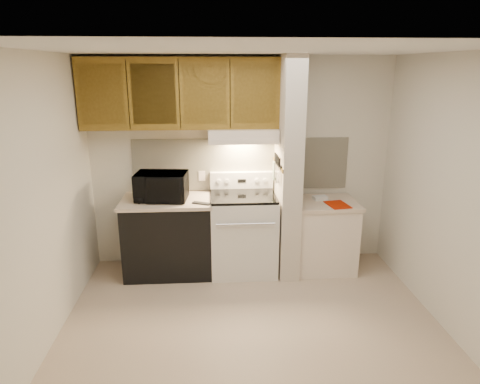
{
  "coord_description": "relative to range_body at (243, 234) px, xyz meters",
  "views": [
    {
      "loc": [
        -0.35,
        -3.56,
        2.37
      ],
      "look_at": [
        -0.07,
        0.75,
        1.1
      ],
      "focal_mm": 32.0,
      "sensor_mm": 36.0,
      "label": 1
    }
  ],
  "objects": [
    {
      "name": "ceiling",
      "position": [
        0.0,
        -1.16,
        2.04
      ],
      "size": [
        3.6,
        3.6,
        0.0
      ],
      "primitive_type": "plane",
      "rotation": [
        3.14,
        0.0,
        0.0
      ],
      "color": "white",
      "rests_on": "wall_back"
    },
    {
      "name": "knife_handle_b",
      "position": [
        0.38,
        -0.13,
        0.91
      ],
      "size": [
        0.02,
        0.02,
        0.1
      ],
      "primitive_type": "cylinder",
      "color": "black",
      "rests_on": "knife_strip"
    },
    {
      "name": "range_knob_left_outer",
      "position": [
        -0.28,
        0.24,
        0.59
      ],
      "size": [
        0.05,
        0.02,
        0.05
      ],
      "primitive_type": "cylinder",
      "rotation": [
        1.57,
        0.0,
        0.0
      ],
      "color": "silver",
      "rests_on": "range_backguard"
    },
    {
      "name": "hood_lip",
      "position": [
        0.0,
        -0.08,
        1.12
      ],
      "size": [
        0.78,
        0.04,
        0.06
      ],
      "primitive_type": "cube",
      "color": "#F2E0CB",
      "rests_on": "range_hood"
    },
    {
      "name": "outlet",
      "position": [
        -0.48,
        0.32,
        0.64
      ],
      "size": [
        0.08,
        0.01,
        0.12
      ],
      "primitive_type": "cube",
      "color": "#F2E0CB",
      "rests_on": "backsplash"
    },
    {
      "name": "knife_blade_a",
      "position": [
        0.38,
        -0.21,
        0.76
      ],
      "size": [
        0.01,
        0.03,
        0.16
      ],
      "primitive_type": "cube",
      "color": "silver",
      "rests_on": "knife_strip"
    },
    {
      "name": "microwave",
      "position": [
        -0.93,
        -0.01,
        0.61
      ],
      "size": [
        0.6,
        0.44,
        0.32
      ],
      "primitive_type": "imported",
      "rotation": [
        0.0,
        0.0,
        -0.09
      ],
      "color": "black",
      "rests_on": "left_countertop"
    },
    {
      "name": "upper_cabinets",
      "position": [
        -0.69,
        0.17,
        1.62
      ],
      "size": [
        2.18,
        0.33,
        0.77
      ],
      "primitive_type": "cube",
      "color": "brown",
      "rests_on": "wall_back"
    },
    {
      "name": "partition_pillar",
      "position": [
        0.51,
        -0.01,
        0.79
      ],
      "size": [
        0.22,
        0.7,
        2.5
      ],
      "primitive_type": "cube",
      "color": "beige",
      "rests_on": "floor"
    },
    {
      "name": "floor",
      "position": [
        0.0,
        -1.16,
        -0.46
      ],
      "size": [
        3.6,
        3.6,
        0.0
      ],
      "primitive_type": "plane",
      "color": "#BFA68C",
      "rests_on": "ground"
    },
    {
      "name": "wall_left",
      "position": [
        -1.8,
        -1.16,
        0.79
      ],
      "size": [
        0.02,
        3.0,
        2.5
      ],
      "primitive_type": "cube",
      "color": "silver",
      "rests_on": "floor"
    },
    {
      "name": "spoon_rest",
      "position": [
        -0.48,
        -0.19,
        0.46
      ],
      "size": [
        0.21,
        0.14,
        0.01
      ],
      "primitive_type": "cube",
      "rotation": [
        0.0,
        0.0,
        -0.42
      ],
      "color": "black",
      "rests_on": "left_countertop"
    },
    {
      "name": "backsplash",
      "position": [
        0.0,
        0.33,
        0.78
      ],
      "size": [
        2.6,
        0.02,
        0.63
      ],
      "primitive_type": "cube",
      "color": "beige",
      "rests_on": "wall_back"
    },
    {
      "name": "cab_door_a",
      "position": [
        -1.51,
        0.01,
        1.62
      ],
      "size": [
        0.46,
        0.01,
        0.63
      ],
      "primitive_type": "cube",
      "color": "brown",
      "rests_on": "upper_cabinets"
    },
    {
      "name": "red_folder",
      "position": [
        1.07,
        -0.16,
        0.4
      ],
      "size": [
        0.27,
        0.33,
        0.01
      ],
      "primitive_type": "cube",
      "rotation": [
        0.0,
        0.0,
        0.17
      ],
      "color": "#B01B00",
      "rests_on": "right_countertop"
    },
    {
      "name": "right_cab_base",
      "position": [
        0.97,
        -0.01,
        -0.06
      ],
      "size": [
        0.7,
        0.6,
        0.81
      ],
      "primitive_type": "cube",
      "color": "#F2E0CB",
      "rests_on": "floor"
    },
    {
      "name": "knife_blade_d",
      "position": [
        0.38,
        0.02,
        0.76
      ],
      "size": [
        0.01,
        0.04,
        0.16
      ],
      "primitive_type": "cube",
      "color": "silver",
      "rests_on": "knife_strip"
    },
    {
      "name": "white_box",
      "position": [
        0.92,
        0.07,
        0.41
      ],
      "size": [
        0.18,
        0.14,
        0.04
      ],
      "primitive_type": "cube",
      "rotation": [
        0.0,
        0.0,
        0.22
      ],
      "color": "white",
      "rests_on": "right_countertop"
    },
    {
      "name": "range_hood",
      "position": [
        0.0,
        0.12,
        1.17
      ],
      "size": [
        0.78,
        0.44,
        0.15
      ],
      "primitive_type": "cube",
      "color": "#F2E0CB",
      "rests_on": "upper_cabinets"
    },
    {
      "name": "range_backguard",
      "position": [
        0.0,
        0.28,
        0.59
      ],
      "size": [
        0.76,
        0.08,
        0.2
      ],
      "primitive_type": "cube",
      "color": "silver",
      "rests_on": "range_body"
    },
    {
      "name": "knife_handle_d",
      "position": [
        0.38,
        0.02,
        0.91
      ],
      "size": [
        0.02,
        0.02,
        0.1
      ],
      "primitive_type": "cylinder",
      "color": "black",
      "rests_on": "knife_strip"
    },
    {
      "name": "wall_right",
      "position": [
        1.8,
        -1.16,
        0.79
      ],
      "size": [
        0.02,
        3.0,
        2.5
      ],
      "primitive_type": "cube",
      "color": "silver",
      "rests_on": "floor"
    },
    {
      "name": "oven_mitt",
      "position": [
        0.38,
        0.17,
        0.73
      ],
      "size": [
        0.03,
        0.09,
        0.22
      ],
      "primitive_type": "cube",
      "color": "slate",
      "rests_on": "partition_pillar"
    },
    {
      "name": "range_knob_right_inner",
      "position": [
        0.18,
        0.24,
        0.59
      ],
      "size": [
        0.05,
        0.02,
        0.05
      ],
      "primitive_type": "cylinder",
      "rotation": [
        1.57,
        0.0,
        0.0
      ],
      "color": "silver",
      "rests_on": "range_backguard"
    },
    {
      "name": "knife_blade_e",
      "position": [
        0.38,
        0.11,
        0.75
      ],
      "size": [
        0.01,
        0.04,
        0.18
      ],
      "primitive_type": "cube",
      "color": "silver",
      "rests_on": "knife_strip"
    },
    {
      "name": "range_display",
      "position": [
        0.0,
        0.24,
        0.59
      ],
      "size": [
        0.1,
        0.01,
        0.04
      ],
      "primitive_type": "cube",
      "color": "black",
      "rests_on": "range_backguard"
    },
    {
      "name": "knife_handle_c",
      "position": [
        0.38,
        -0.04,
        0.91
      ],
      "size": [
        0.02,
        0.02,
        0.1
      ],
      "primitive_type": "cylinder",
      "color": "black",
      "rests_on": "knife_strip"
    },
    {
      "name": "right_countertop",
      "position": [
        0.97,
        -0.01,
        0.37
      ],
      "size": [
        0.74,
        0.64,
        0.04
      ],
      "primitive_type": "cube",
      "color": "beige",
      "rests_on": "right_cab_base"
    },
    {
      "name": "knife_strip",
      "position": [
        0.39,
        -0.06,
        0.86
      ],
      "size": [
        0.02,
        0.42,
        0.04
      ],
      "primitive_type": "cube",
      "color": "black",
      "rests_on": "partition_pillar"
    },
    {
      "name": "knife_handle_e",
      "position": [
        0.38,
        0.09,
        0.91
      ],
      "size": [
        0.02,
        0.02,
        0.1
      ],
      "primitive_type": "cylinder",
      "color": "black",
      "rests_on": "knife_strip"
    },
    {
      "name": "oven_window",
      "position": [
        0.0,
        -0.32,
        0.04
      ],
      "size": [
        0.5,
        0.01,
        0.3
      ],
      "primitive_type": "cube",
      "color": "black",
      "rests_on": "range_body"
    },
    {
      "name": "wall_back",
      "position": [
        0.0,
        0.34,
        0.79
      ],
      "size": [
        3.6,
        2.5,
        0.02
      ],
      "primitive_type": "cube",
      "rotation": [
        1.57,
        0.0,
        0.0
      ],
      "color": "silver",
      "rests_on": "floor"
    },
    {
      "name": "left_countertop",
      "position": [
        -0.88,
        0.01,
        0.43
      ],
      "size": [
        1.04,
        0.67,
        0.04
      ],
      "primitive_type": "cube",
      "color": "beige",
      "rests_on": "dishwasher_front"
    },
    {
      "name": "cab_gap_b",
      "position": [
        -0.69,
        0.01,
        1.62
      ],
      "size": [
        0.01,
        0.01,
        0.73
      ],
      "primitive_type": "cube",
      "color": "black",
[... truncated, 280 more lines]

